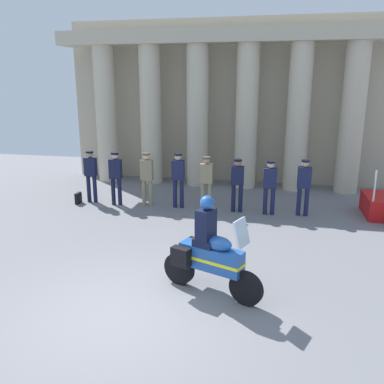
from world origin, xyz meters
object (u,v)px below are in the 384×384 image
Objects in this scene: officer_in_row_4 at (206,179)px; officer_in_row_5 at (237,181)px; officer_in_row_0 at (91,172)px; motorcycle_with_rider at (208,253)px; officer_in_row_1 at (116,174)px; officer_in_row_3 at (178,176)px; officer_in_row_6 at (270,183)px; officer_in_row_7 at (304,183)px; officer_in_row_2 at (147,175)px; briefcase_on_ground at (78,198)px.

officer_in_row_5 is at bearing -176.99° from officer_in_row_4.
motorcycle_with_rider reaches higher than officer_in_row_0.
officer_in_row_3 is at bearing -179.01° from officer_in_row_1.
officer_in_row_6 is 0.99m from officer_in_row_7.
officer_in_row_5 is (3.89, 0.07, -0.05)m from officer_in_row_1.
officer_in_row_3 is at bearing 178.30° from officer_in_row_2.
officer_in_row_0 is 4.80m from officer_in_row_5.
officer_in_row_6 is at bearing 100.60° from motorcycle_with_rider.
officer_in_row_3 is 3.45m from briefcase_on_ground.
officer_in_row_1 is 1.00× the size of officer_in_row_2.
briefcase_on_ground is at bearing -1.75° from officer_in_row_4.
officer_in_row_0 is 0.99× the size of officer_in_row_3.
officer_in_row_6 is 0.82× the size of motorcycle_with_rider.
officer_in_row_0 is 0.93m from officer_in_row_1.
officer_in_row_5 is 0.83× the size of motorcycle_with_rider.
motorcycle_with_rider reaches higher than officer_in_row_5.
officer_in_row_5 is 0.97× the size of officer_in_row_7.
officer_in_row_6 is (3.85, -0.11, -0.05)m from officer_in_row_2.
officer_in_row_3 reaches higher than officer_in_row_2.
officer_in_row_2 is at bearing -4.48° from officer_in_row_6.
briefcase_on_ground is at bearing 27.57° from officer_in_row_0.
officer_in_row_3 is 5.49m from motorcycle_with_rider.
officer_in_row_7 is 0.85× the size of motorcycle_with_rider.
officer_in_row_4 is at bearing 173.13° from officer_in_row_2.
officer_in_row_3 is at bearing -5.47° from officer_in_row_6.
briefcase_on_ground is (-5.19, -0.18, -0.79)m from officer_in_row_5.
officer_in_row_4 is 5.10m from motorcycle_with_rider.
officer_in_row_7 reaches higher than officer_in_row_6.
briefcase_on_ground is (-0.39, -0.23, -0.84)m from officer_in_row_0.
officer_in_row_2 is 2.88m from officer_in_row_5.
officer_in_row_2 is 1.01× the size of officer_in_row_4.
officer_in_row_1 is 3.89m from officer_in_row_5.
officer_in_row_2 is at bearing 176.78° from officer_in_row_0.
motorcycle_with_rider reaches higher than officer_in_row_2.
officer_in_row_0 is 1.05× the size of officer_in_row_6.
officer_in_row_6 is at bearing 2.73° from officer_in_row_7.
officer_in_row_0 is at bearing -3.22° from officer_in_row_2.
motorcycle_with_rider is at bearing -43.72° from briefcase_on_ground.
briefcase_on_ground is (-2.31, -0.22, -0.84)m from officer_in_row_2.
briefcase_on_ground is at bearing -1.21° from officer_in_row_7.
officer_in_row_3 is 3.81m from officer_in_row_7.
officer_in_row_1 reaches higher than officer_in_row_6.
officer_in_row_4 is (3.86, -0.15, -0.01)m from officer_in_row_0.
officer_in_row_0 is 1.01× the size of officer_in_row_7.
briefcase_on_ground is (-1.31, -0.10, -0.84)m from officer_in_row_1.
officer_in_row_4 reaches higher than officer_in_row_6.
officer_in_row_2 is at bearing 5.35° from briefcase_on_ground.
officer_in_row_0 is 0.95m from briefcase_on_ground.
officer_in_row_3 is 0.88× the size of motorcycle_with_rider.
officer_in_row_4 is 2.89m from officer_in_row_7.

